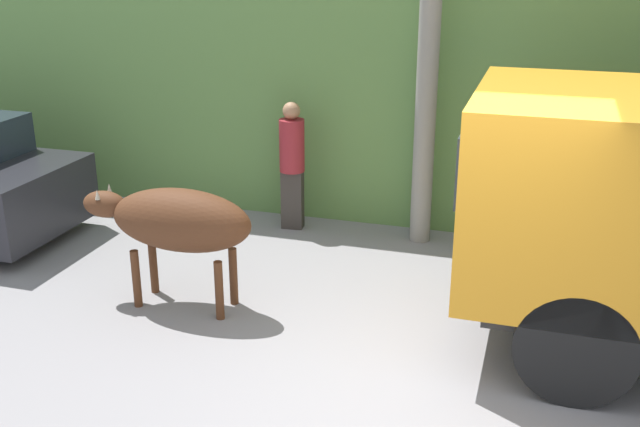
{
  "coord_description": "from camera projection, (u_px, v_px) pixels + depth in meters",
  "views": [
    {
      "loc": [
        0.73,
        -5.47,
        3.73
      ],
      "look_at": [
        -1.38,
        1.31,
        1.15
      ],
      "focal_mm": 42.0,
      "sensor_mm": 36.0,
      "label": 1
    }
  ],
  "objects": [
    {
      "name": "building_backdrop",
      "position": [
        221.0,
        74.0,
        12.13
      ],
      "size": [
        4.45,
        2.7,
        3.4
      ],
      "color": "#C6B793",
      "rests_on": "ground_plane"
    },
    {
      "name": "hillside_embankment",
      "position": [
        506.0,
        65.0,
        12.04
      ],
      "size": [
        32.0,
        5.73,
        3.73
      ],
      "color": "#608C47",
      "rests_on": "ground_plane"
    },
    {
      "name": "ground_plane",
      "position": [
        428.0,
        406.0,
        6.38
      ],
      "size": [
        60.0,
        60.0,
        0.0
      ],
      "primitive_type": "plane",
      "color": "gray"
    },
    {
      "name": "pedestrian_on_hill",
      "position": [
        292.0,
        160.0,
        10.05
      ],
      "size": [
        0.37,
        0.37,
        1.76
      ],
      "rotation": [
        0.0,
        0.0,
        3.24
      ],
      "color": "#38332D",
      "rests_on": "ground_plane"
    },
    {
      "name": "brown_cow",
      "position": [
        177.0,
        221.0,
        7.85
      ],
      "size": [
        1.94,
        0.67,
        1.32
      ],
      "rotation": [
        0.0,
        0.0,
        0.09
      ],
      "color": "#512D19",
      "rests_on": "ground_plane"
    }
  ]
}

